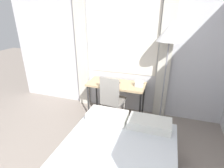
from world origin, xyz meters
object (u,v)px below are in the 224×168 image
object	(u,v)px
desk_chair	(112,97)
telephone	(139,84)
book	(114,83)
standing_lamp	(170,38)
desk	(116,86)

from	to	relation	value
desk_chair	telephone	world-z (taller)	desk_chair
book	desk_chair	bearing A→B (deg)	-83.75
standing_lamp	desk	bearing A→B (deg)	-177.14
telephone	book	world-z (taller)	telephone
desk	book	distance (m)	0.10
desk_chair	standing_lamp	world-z (taller)	standing_lamp
desk	telephone	xyz separation A→B (m)	(0.46, 0.01, 0.12)
desk_chair	book	bearing A→B (deg)	102.25
telephone	desk	bearing A→B (deg)	-179.25
standing_lamp	book	distance (m)	1.31
desk	desk_chair	xyz separation A→B (m)	(-0.02, -0.22, -0.14)
desk	telephone	bearing A→B (deg)	0.75
desk_chair	telephone	distance (m)	0.59
telephone	standing_lamp	bearing A→B (deg)	5.02
desk	telephone	world-z (taller)	telephone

